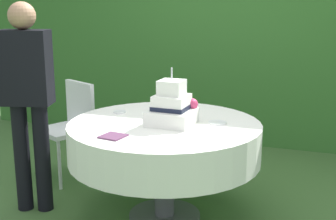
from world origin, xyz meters
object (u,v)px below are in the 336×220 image
wedding_cake (172,108)px  standing_person (28,94)px  cake_table (164,141)px  serving_plate_far (120,112)px  napkin_stack (113,136)px  serving_plate_near (217,123)px  garden_chair (71,121)px

wedding_cake → standing_person: standing_person is taller
cake_table → serving_plate_far: serving_plate_far is taller
serving_plate_far → napkin_stack: bearing=-68.5°
cake_table → serving_plate_near: serving_plate_near is taller
napkin_stack → cake_table: bearing=66.3°
cake_table → serving_plate_near: size_ratio=10.66×
serving_plate_near → cake_table: bearing=-164.0°
serving_plate_near → serving_plate_far: bearing=175.7°
cake_table → napkin_stack: (-0.20, -0.45, 0.14)m
napkin_stack → standing_person: size_ratio=0.09×
serving_plate_far → garden_chair: garden_chair is taller
garden_chair → serving_plate_far: bearing=-25.3°
cake_table → garden_chair: size_ratio=1.58×
serving_plate_far → garden_chair: 0.72m
cake_table → garden_chair: bearing=156.5°
napkin_stack → serving_plate_far: bearing=111.5°
wedding_cake → standing_person: bearing=-169.3°
cake_table → serving_plate_near: bearing=16.0°
standing_person → serving_plate_far: bearing=34.1°
wedding_cake → serving_plate_far: (-0.50, 0.18, -0.11)m
standing_person → garden_chair: bearing=95.0°
serving_plate_near → garden_chair: 1.49m
cake_table → serving_plate_far: size_ratio=13.82×
serving_plate_near → standing_person: (-1.37, -0.33, 0.18)m
serving_plate_far → standing_person: standing_person is taller
garden_chair → napkin_stack: bearing=-46.3°
serving_plate_near → napkin_stack: (-0.56, -0.55, -0.00)m
wedding_cake → napkin_stack: bearing=-121.3°
serving_plate_far → garden_chair: size_ratio=0.11×
garden_chair → standing_person: standing_person is taller
serving_plate_far → serving_plate_near: bearing=-4.3°
serving_plate_near → standing_person: standing_person is taller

